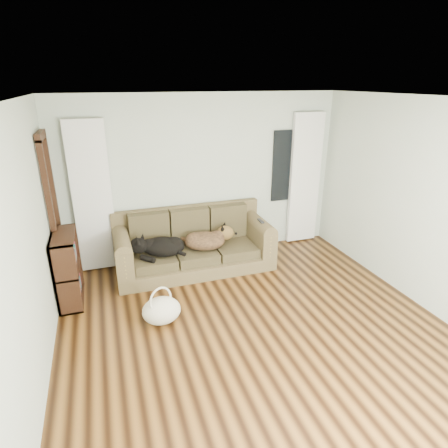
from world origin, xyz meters
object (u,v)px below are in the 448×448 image
object	(u,v)px
sofa	(194,242)
dog_shepherd	(207,239)
tote_bag	(162,311)
bookshelf	(68,266)
dog_black_lab	(160,247)

from	to	relation	value
sofa	dog_shepherd	distance (m)	0.20
sofa	dog_shepherd	xyz separation A→B (m)	(0.19, -0.07, 0.04)
sofa	tote_bag	distance (m)	1.48
tote_bag	bookshelf	distance (m)	1.42
dog_black_lab	dog_shepherd	distance (m)	0.72
sofa	tote_bag	xyz separation A→B (m)	(-0.73, -1.25, -0.29)
dog_shepherd	sofa	bearing A→B (deg)	-6.35
dog_black_lab	dog_shepherd	bearing A→B (deg)	23.53
tote_bag	sofa	bearing A→B (deg)	59.83
dog_shepherd	tote_bag	bearing A→B (deg)	66.55
dog_black_lab	tote_bag	world-z (taller)	dog_black_lab
tote_bag	bookshelf	size ratio (longest dim) A/B	0.49
dog_shepherd	bookshelf	world-z (taller)	bookshelf
sofa	bookshelf	world-z (taller)	bookshelf
tote_bag	dog_black_lab	bearing A→B (deg)	80.40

